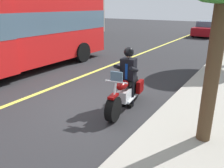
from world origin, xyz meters
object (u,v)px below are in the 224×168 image
rider_main (128,72)px  bus_far (0,30)px  car_silver (207,29)px  motorcycle_main (125,93)px

rider_main → bus_far: (-0.00, -5.88, 0.84)m
bus_far → car_silver: bus_far is taller
motorcycle_main → rider_main: bearing=-170.9°
bus_far → motorcycle_main: bearing=88.2°
rider_main → bus_far: 5.94m
car_silver → motorcycle_main: bearing=4.7°
rider_main → car_silver: 18.30m
motorcycle_main → rider_main: rider_main is taller
car_silver → rider_main: bearing=4.6°
rider_main → car_silver: size_ratio=0.38×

